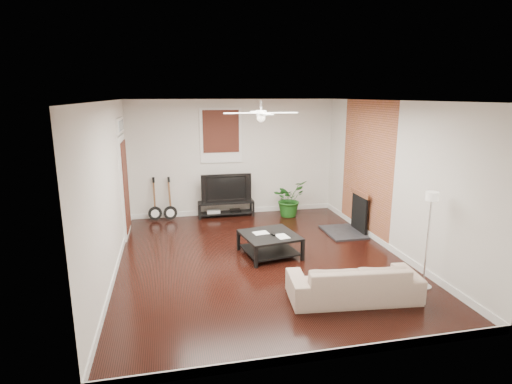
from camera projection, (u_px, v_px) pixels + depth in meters
room at (261, 183)px, 7.11m from camera, size 5.01×6.01×2.81m
brick_accent at (366, 168)px, 8.57m from camera, size 0.02×2.20×2.80m
fireplace at (351, 212)px, 8.73m from camera, size 0.80×1.10×0.92m
window_back at (221, 136)px, 9.74m from camera, size 1.00×0.06×1.30m
door_left at (124, 177)px, 8.44m from camera, size 0.08×1.00×2.50m
tv_stand at (226, 209)px, 9.98m from camera, size 1.34×0.36×0.38m
tv at (226, 187)px, 9.88m from camera, size 1.20×0.16×0.69m
coffee_table at (270, 245)px, 7.56m from camera, size 1.10×1.10×0.40m
sofa at (353, 281)px, 5.92m from camera, size 1.93×0.92×0.54m
floor_lamp at (428, 241)px, 6.15m from camera, size 0.28×0.28×1.52m
potted_plant at (289, 199)px, 9.95m from camera, size 1.04×1.01×0.88m
guitar_left at (154, 200)px, 9.53m from camera, size 0.33×0.24×1.03m
guitar_right at (170, 199)px, 9.58m from camera, size 0.35×0.27×1.03m
ceiling_fan at (261, 113)px, 6.83m from camera, size 1.24×1.24×0.32m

